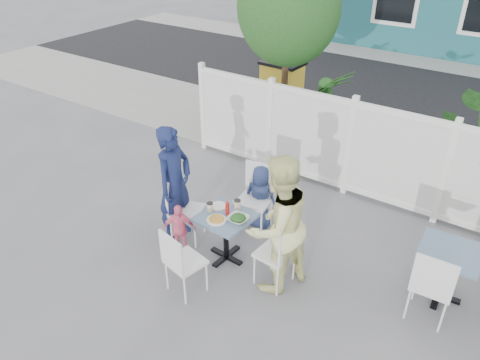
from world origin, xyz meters
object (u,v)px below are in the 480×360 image
Objects in this scene: chair_near at (180,259)px; toddler at (179,229)px; boy at (260,197)px; spare_table at (447,261)px; main_table at (226,226)px; man at (174,184)px; chair_right at (281,250)px; woman at (277,225)px; chair_left at (181,204)px; utility_cabinet at (281,97)px; chair_back at (257,192)px.

chair_near reaches higher than toddler.
toddler is (-0.56, -1.15, -0.10)m from boy.
main_table is at bearing -161.24° from spare_table.
boy is at bearing -48.87° from man.
chair_right is at bearing 121.86° from boy.
main_table is at bearing -13.07° from toddler.
spare_table is at bearing -80.19° from man.
boy reaches higher than chair_near.
chair_right is at bearing 117.09° from woman.
chair_right is (-1.71, -0.91, -0.00)m from spare_table.
boy is 1.28m from toddler.
man is 0.95× the size of woman.
man is at bearing -110.67° from chair_left.
utility_cabinet is at bearing -76.26° from boy.
main_table is 0.72× the size of chair_left.
man is (-0.88, 0.03, 0.32)m from main_table.
chair_left is at bearing 141.67° from chair_near.
boy is at bearing 179.67° from spare_table.
woman reaches higher than chair_left.
chair_left is 1.23× the size of toddler.
chair_left reaches higher than chair_near.
spare_table is at bearing 136.35° from woman.
utility_cabinet is 1.46× the size of chair_right.
spare_table is (2.56, 0.87, 0.02)m from main_table.
main_table is 0.78m from chair_left.
main_table is 0.69× the size of chair_back.
chair_left is 0.31m from man.
toddler reaches higher than main_table.
woman is (1.66, -0.08, 0.05)m from man.
spare_table is at bearing -17.36° from toddler.
woman is (0.79, -0.05, 0.37)m from main_table.
main_table is 0.93m from man.
chair_back is at bearing -179.52° from spare_table.
main_table is 0.87m from woman.
main_table is at bearing -66.69° from utility_cabinet.
spare_table is at bearing 18.76° from main_table.
chair_back is at bearing 33.18° from boy.
woman is (2.28, -4.08, 0.21)m from utility_cabinet.
chair_left is at bearing -165.87° from spare_table.
chair_left is 1.61m from woman.
woman is (0.85, -0.90, 0.32)m from chair_back.
woman is (0.85, 0.79, 0.36)m from chair_near.
woman is at bearing 124.62° from chair_back.
chair_left reaches higher than toddler.
utility_cabinet is 4.68m from woman.
boy is (0.76, 0.86, -0.06)m from chair_left.
spare_table is 0.40× the size of woman.
spare_table is 0.92× the size of toddler.
man is (-0.81, 0.87, 0.31)m from chair_near.
woman is 1.83× the size of boy.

